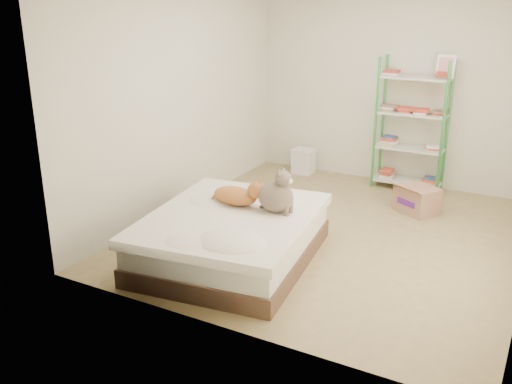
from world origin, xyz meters
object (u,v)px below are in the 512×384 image
Objects in this scene: white_bin at (303,161)px; shelf_unit at (412,126)px; orange_cat at (235,193)px; cardboard_box at (417,199)px; bed at (232,237)px; grey_cat at (276,190)px.

shelf_unit is at bearing 1.20° from white_bin.
orange_cat reaches higher than cardboard_box.
bed is 4.70× the size of grey_cat.
shelf_unit reaches higher than cardboard_box.
grey_cat is 2.82m from white_bin.
grey_cat reaches higher than bed.
bed is 0.45m from orange_cat.
shelf_unit reaches higher than bed.
orange_cat is at bearing -96.31° from cardboard_box.
orange_cat is at bearing 105.98° from bed.
shelf_unit is (0.60, 2.66, 0.16)m from grey_cat.
cardboard_box is (0.93, 1.86, -0.53)m from grey_cat.
cardboard_box is at bearing -26.48° from grey_cat.
bed is 3.42× the size of cardboard_box.
cardboard_box is at bearing -23.11° from white_bin.
orange_cat is 1.58× the size of white_bin.
bed is at bearing -79.35° from white_bin.
shelf_unit is 2.95× the size of cardboard_box.
cardboard_box is 1.96m from white_bin.
grey_cat reaches higher than cardboard_box.
cardboard_box reaches higher than white_bin.
grey_cat is (0.33, 0.27, 0.45)m from bed.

